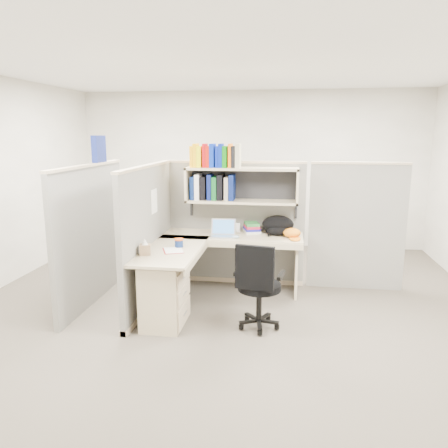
% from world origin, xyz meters
% --- Properties ---
extents(ground, '(6.00, 6.00, 0.00)m').
position_xyz_m(ground, '(0.00, 0.00, 0.00)').
color(ground, '#3A352D').
rests_on(ground, ground).
extents(room_shell, '(6.00, 6.00, 6.00)m').
position_xyz_m(room_shell, '(0.00, 0.00, 1.62)').
color(room_shell, '#AAA59A').
rests_on(room_shell, ground).
extents(cubicle, '(3.79, 1.84, 1.95)m').
position_xyz_m(cubicle, '(-0.37, 0.45, 0.91)').
color(cubicle, '#62625D').
rests_on(cubicle, ground).
extents(desk, '(1.74, 1.75, 0.73)m').
position_xyz_m(desk, '(-0.41, -0.29, 0.44)').
color(desk, tan).
rests_on(desk, ground).
extents(laptop, '(0.32, 0.32, 0.22)m').
position_xyz_m(laptop, '(-0.10, 0.44, 0.84)').
color(laptop, '#A8A9AD').
rests_on(laptop, desk).
extents(backpack, '(0.44, 0.36, 0.23)m').
position_xyz_m(backpack, '(0.56, 0.68, 0.85)').
color(backpack, black).
rests_on(backpack, desk).
extents(orange_cap, '(0.28, 0.30, 0.12)m').
position_xyz_m(orange_cap, '(0.74, 0.54, 0.79)').
color(orange_cap, orange).
rests_on(orange_cap, desk).
extents(snack_canister, '(0.10, 0.10, 0.10)m').
position_xyz_m(snack_canister, '(-0.51, -0.11, 0.78)').
color(snack_canister, navy).
rests_on(snack_canister, desk).
extents(tissue_box, '(0.13, 0.13, 0.17)m').
position_xyz_m(tissue_box, '(-0.79, -0.47, 0.82)').
color(tissue_box, '#917352').
rests_on(tissue_box, desk).
extents(mouse, '(0.10, 0.08, 0.04)m').
position_xyz_m(mouse, '(0.06, 0.40, 0.75)').
color(mouse, '#89AAC3').
rests_on(mouse, desk).
extents(paper_cup, '(0.10, 0.10, 0.11)m').
position_xyz_m(paper_cup, '(0.04, 0.77, 0.78)').
color(paper_cup, white).
rests_on(paper_cup, desk).
extents(book_stack, '(0.25, 0.30, 0.12)m').
position_xyz_m(book_stack, '(0.23, 0.76, 0.79)').
color(book_stack, gray).
rests_on(book_stack, desk).
extents(loose_paper, '(0.27, 0.31, 0.00)m').
position_xyz_m(loose_paper, '(-0.54, -0.25, 0.73)').
color(loose_paper, silver).
rests_on(loose_paper, desk).
extents(task_chair, '(0.51, 0.47, 0.93)m').
position_xyz_m(task_chair, '(0.40, -0.53, 0.33)').
color(task_chair, black).
rests_on(task_chair, ground).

